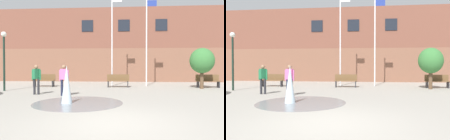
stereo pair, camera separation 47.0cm
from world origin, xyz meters
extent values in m
plane|color=#9E998E|center=(0.00, 0.00, 0.00)|extent=(100.00, 100.00, 0.00)
cube|color=brown|center=(0.00, 17.93, 1.60)|extent=(36.00, 6.00, 3.20)
cube|color=brown|center=(0.00, 17.93, 5.15)|extent=(36.00, 6.00, 3.91)
cube|color=#1E232D|center=(-3.50, 14.91, 5.35)|extent=(1.10, 0.06, 1.10)
cube|color=#1E232D|center=(0.00, 14.91, 5.35)|extent=(1.10, 0.06, 1.10)
cube|color=#1E232D|center=(3.50, 14.91, 5.35)|extent=(1.10, 0.06, 1.10)
cylinder|color=gray|center=(-1.65, 3.05, 0.00)|extent=(3.72, 3.72, 0.01)
cone|color=silver|center=(-2.11, 2.94, 0.78)|extent=(0.45, 0.45, 1.55)
cube|color=#28282D|center=(-6.45, 9.67, 0.22)|extent=(0.06, 0.40, 0.44)
cube|color=#28282D|center=(-5.05, 9.67, 0.22)|extent=(0.06, 0.40, 0.44)
cube|color=brown|center=(-5.75, 9.67, 0.47)|extent=(1.60, 0.44, 0.05)
cube|color=brown|center=(-5.75, 9.87, 0.70)|extent=(1.60, 0.04, 0.42)
cube|color=#28282D|center=(-1.01, 9.68, 0.22)|extent=(0.06, 0.40, 0.44)
cube|color=#28282D|center=(0.39, 9.68, 0.22)|extent=(0.06, 0.40, 0.44)
cube|color=brown|center=(-0.31, 9.68, 0.47)|extent=(1.60, 0.44, 0.05)
cube|color=brown|center=(-0.31, 9.88, 0.70)|extent=(1.60, 0.04, 0.42)
cube|color=#28282D|center=(5.31, 9.87, 0.22)|extent=(0.06, 0.40, 0.44)
cube|color=#28282D|center=(6.71, 9.87, 0.22)|extent=(0.06, 0.40, 0.44)
cube|color=brown|center=(6.01, 9.87, 0.47)|extent=(1.60, 0.44, 0.05)
cube|color=brown|center=(6.01, 10.07, 0.70)|extent=(1.60, 0.04, 0.42)
cylinder|color=#28282D|center=(-4.60, 5.47, 0.42)|extent=(0.12, 0.12, 0.84)
cylinder|color=#28282D|center=(-4.38, 5.47, 0.42)|extent=(0.12, 0.12, 0.84)
cube|color=#237547|center=(-4.49, 5.47, 1.11)|extent=(0.35, 0.39, 0.54)
sphere|color=#997051|center=(-4.49, 5.47, 1.48)|extent=(0.21, 0.21, 0.21)
cylinder|color=#237547|center=(-4.70, 5.47, 1.05)|extent=(0.08, 0.08, 0.55)
cylinder|color=#237547|center=(-4.28, 5.47, 1.05)|extent=(0.08, 0.08, 0.55)
cylinder|color=#1E233D|center=(-2.97, 5.06, 0.42)|extent=(0.12, 0.12, 0.84)
cylinder|color=#1E233D|center=(-2.75, 5.06, 0.42)|extent=(0.12, 0.12, 0.84)
cube|color=pink|center=(-2.86, 5.06, 1.11)|extent=(0.37, 0.25, 0.54)
sphere|color=#997051|center=(-2.86, 5.06, 1.48)|extent=(0.21, 0.21, 0.21)
cylinder|color=pink|center=(-3.07, 5.06, 1.05)|extent=(0.08, 0.08, 0.55)
cylinder|color=pink|center=(-2.65, 5.06, 1.05)|extent=(0.08, 0.08, 0.55)
cylinder|color=silver|center=(-0.83, 10.86, 3.63)|extent=(0.10, 0.10, 7.26)
cylinder|color=silver|center=(1.80, 10.86, 3.44)|extent=(0.10, 0.10, 6.87)
cube|color=#233893|center=(2.20, 10.86, 6.25)|extent=(0.70, 0.02, 0.45)
cylinder|color=#192D23|center=(-7.15, 6.94, 1.65)|extent=(0.12, 0.12, 3.30)
sphere|color=white|center=(-7.15, 6.94, 3.46)|extent=(0.32, 0.32, 0.32)
cylinder|color=brown|center=(5.31, 9.07, 0.52)|extent=(0.24, 0.24, 1.04)
ellipsoid|color=#387538|center=(5.31, 9.07, 1.88)|extent=(1.58, 1.58, 1.68)
camera|label=1|loc=(0.42, -5.85, 1.56)|focal=35.00mm
camera|label=2|loc=(0.88, -5.80, 1.56)|focal=35.00mm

